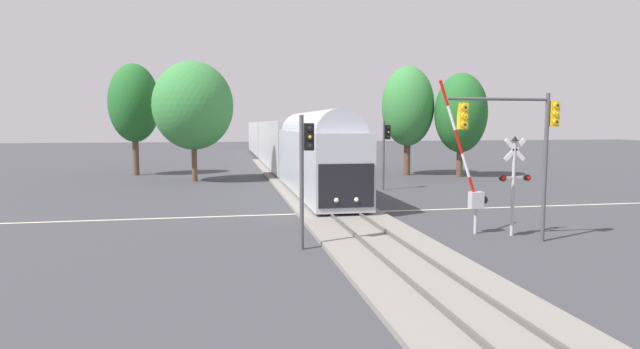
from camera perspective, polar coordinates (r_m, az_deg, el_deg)
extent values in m
plane|color=#3D3D42|center=(27.45, 1.85, -4.22)|extent=(220.00, 220.00, 0.00)
cube|color=beige|center=(27.45, 1.85, -4.22)|extent=(44.00, 0.20, 0.01)
cube|color=gray|center=(27.43, 1.85, -4.04)|extent=(4.40, 80.00, 0.18)
cube|color=#56514C|center=(27.26, 0.38, -3.76)|extent=(0.10, 80.00, 0.14)
cube|color=#56514C|center=(27.57, 3.31, -3.66)|extent=(0.10, 80.00, 0.14)
cube|color=#B2B7C1|center=(33.16, -0.42, 1.43)|extent=(3.00, 16.54, 3.90)
cube|color=black|center=(25.13, 2.92, -1.26)|extent=(2.76, 0.08, 2.15)
cylinder|color=#B2B7C1|center=(33.07, -0.42, 4.59)|extent=(2.76, 14.88, 2.76)
sphere|color=#F4F2CC|center=(25.10, 1.80, -2.83)|extent=(0.24, 0.24, 0.24)
sphere|color=#F4F2CC|center=(25.33, 4.01, -2.76)|extent=(0.24, 0.24, 0.24)
cube|color=silver|center=(53.93, -4.36, 3.40)|extent=(3.00, 23.71, 4.60)
cube|color=black|center=(54.10, -2.77, 3.73)|extent=(0.04, 21.34, 0.90)
cube|color=#193899|center=(54.17, -2.75, 2.20)|extent=(0.04, 21.81, 0.36)
cube|color=silver|center=(78.43, -6.32, 4.06)|extent=(3.00, 23.71, 4.60)
cube|color=black|center=(78.54, -5.22, 4.30)|extent=(0.04, 21.34, 0.90)
cube|color=#193899|center=(78.59, -5.20, 3.24)|extent=(0.04, 21.81, 0.36)
cylinder|color=#B7B7BC|center=(23.20, 16.71, -4.90)|extent=(0.14, 0.14, 1.10)
cube|color=#B7B7BC|center=(23.05, 16.77, -2.70)|extent=(0.56, 0.40, 0.70)
sphere|color=black|center=(23.21, 17.54, -2.67)|extent=(0.36, 0.36, 0.36)
cylinder|color=red|center=(22.91, 16.42, -1.49)|extent=(0.46, 0.12, 1.03)
cylinder|color=white|center=(22.66, 15.71, 0.98)|extent=(0.46, 0.12, 1.03)
cylinder|color=red|center=(22.45, 14.99, 3.50)|extent=(0.46, 0.12, 1.03)
cylinder|color=white|center=(22.29, 14.25, 6.06)|extent=(0.46, 0.12, 1.03)
cylinder|color=red|center=(22.18, 13.49, 8.65)|extent=(0.46, 0.12, 1.03)
sphere|color=red|center=(22.15, 13.10, 9.96)|extent=(0.14, 0.14, 0.14)
cylinder|color=#B2B2B7|center=(23.05, 20.46, -1.49)|extent=(0.14, 0.14, 3.96)
cube|color=white|center=(22.90, 20.62, 2.56)|extent=(0.98, 0.05, 0.98)
cube|color=white|center=(22.90, 20.62, 2.56)|extent=(0.98, 0.05, 0.98)
cube|color=#B2B2B7|center=(23.00, 20.50, -0.31)|extent=(1.10, 0.08, 0.08)
cylinder|color=black|center=(22.63, 19.43, -0.37)|extent=(0.26, 0.18, 0.26)
cylinder|color=black|center=(23.20, 21.79, -0.31)|extent=(0.26, 0.18, 0.26)
sphere|color=red|center=(22.54, 19.56, -0.39)|extent=(0.20, 0.20, 0.20)
sphere|color=red|center=(23.12, 21.92, -0.34)|extent=(0.20, 0.20, 0.20)
cone|color=black|center=(22.90, 20.64, 3.73)|extent=(0.28, 0.28, 0.22)
cylinder|color=#4C4C51|center=(36.86, 7.00, 2.08)|extent=(0.16, 0.16, 4.89)
cube|color=black|center=(36.88, 7.45, 4.64)|extent=(0.34, 0.26, 1.00)
sphere|color=#262626|center=(36.73, 7.52, 5.13)|extent=(0.20, 0.20, 0.20)
cylinder|color=black|center=(36.70, 7.54, 5.13)|extent=(0.24, 0.10, 0.24)
sphere|color=yellow|center=(36.74, 7.52, 4.63)|extent=(0.20, 0.20, 0.20)
cylinder|color=black|center=(36.71, 7.53, 4.63)|extent=(0.24, 0.10, 0.24)
sphere|color=#262626|center=(36.74, 7.51, 4.13)|extent=(0.20, 0.20, 0.20)
cylinder|color=black|center=(36.71, 7.53, 4.13)|extent=(0.24, 0.10, 0.24)
cylinder|color=#4C4C51|center=(22.31, 23.49, 0.64)|extent=(0.16, 0.16, 5.87)
cube|color=gold|center=(22.40, 24.31, 6.10)|extent=(0.34, 0.26, 1.00)
sphere|color=#262626|center=(22.28, 24.56, 6.92)|extent=(0.20, 0.20, 0.20)
cylinder|color=gold|center=(22.26, 24.60, 6.92)|extent=(0.24, 0.10, 0.24)
sphere|color=yellow|center=(22.28, 24.53, 6.10)|extent=(0.20, 0.20, 0.20)
cylinder|color=gold|center=(22.25, 24.57, 6.10)|extent=(0.24, 0.10, 0.24)
sphere|color=#262626|center=(22.27, 24.49, 5.28)|extent=(0.20, 0.20, 0.20)
cylinder|color=gold|center=(22.25, 24.54, 5.28)|extent=(0.24, 0.10, 0.24)
cylinder|color=#4C4C51|center=(21.16, 19.04, 7.84)|extent=(4.18, 0.12, 0.12)
cube|color=gold|center=(20.46, 15.40, 6.21)|extent=(0.34, 0.26, 1.00)
sphere|color=#262626|center=(20.33, 15.61, 7.11)|extent=(0.20, 0.20, 0.20)
cylinder|color=gold|center=(20.31, 15.65, 7.11)|extent=(0.24, 0.10, 0.24)
sphere|color=yellow|center=(20.33, 15.59, 6.21)|extent=(0.20, 0.20, 0.20)
cylinder|color=gold|center=(20.30, 15.63, 6.21)|extent=(0.24, 0.10, 0.24)
sphere|color=#262626|center=(20.32, 15.56, 5.31)|extent=(0.20, 0.20, 0.20)
cylinder|color=gold|center=(20.30, 15.60, 5.31)|extent=(0.24, 0.10, 0.24)
cylinder|color=#4C4C51|center=(19.17, -2.03, -0.94)|extent=(0.16, 0.16, 5.00)
cube|color=black|center=(19.09, -1.21, 4.16)|extent=(0.34, 0.26, 1.00)
sphere|color=#262626|center=(18.94, -1.14, 5.12)|extent=(0.20, 0.20, 0.20)
cylinder|color=black|center=(18.91, -1.13, 5.12)|extent=(0.24, 0.10, 0.24)
sphere|color=yellow|center=(18.94, -1.14, 4.15)|extent=(0.20, 0.20, 0.20)
cylinder|color=black|center=(18.91, -1.13, 4.15)|extent=(0.24, 0.10, 0.24)
sphere|color=#262626|center=(18.95, -1.14, 3.18)|extent=(0.20, 0.20, 0.20)
cylinder|color=black|center=(18.93, -1.12, 3.18)|extent=(0.24, 0.10, 0.24)
cylinder|color=brown|center=(43.35, -13.64, 1.55)|extent=(0.43, 0.43, 3.48)
ellipsoid|color=#38843D|center=(43.27, -13.78, 7.37)|extent=(6.42, 6.42, 7.10)
cylinder|color=brown|center=(50.08, -19.59, 2.16)|extent=(0.55, 0.55, 3.91)
ellipsoid|color=#236628|center=(50.04, -19.76, 7.42)|extent=(4.50, 4.50, 7.05)
cylinder|color=brown|center=(47.52, 15.09, 1.59)|extent=(0.54, 0.54, 3.03)
ellipsoid|color=#236628|center=(47.42, 15.22, 6.55)|extent=(4.56, 4.56, 6.94)
cylinder|color=brown|center=(47.98, 9.54, 2.07)|extent=(0.60, 0.60, 3.57)
ellipsoid|color=#38843D|center=(47.92, 9.63, 7.42)|extent=(4.71, 4.71, 7.18)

